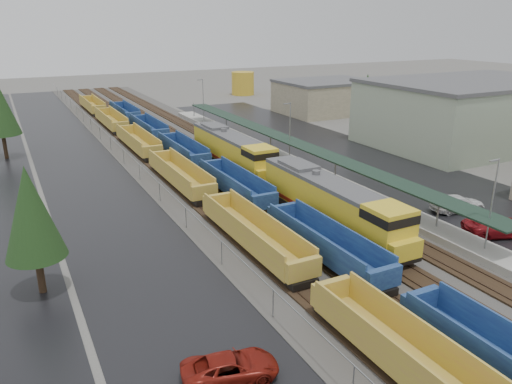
{
  "coord_description": "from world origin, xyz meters",
  "views": [
    {
      "loc": [
        -22.72,
        -3.48,
        17.58
      ],
      "look_at": [
        -2.01,
        36.97,
        2.0
      ],
      "focal_mm": 35.0,
      "sensor_mm": 36.0,
      "label": 1
    }
  ],
  "objects_px": {
    "parked_car_east_b": "(498,227)",
    "parked_car_east_c": "(458,204)",
    "locomotive_trail": "(233,151)",
    "well_string_yellow": "(180,176)",
    "well_string_blue": "(235,186)",
    "parked_car_west_c": "(230,368)",
    "storage_tank": "(243,83)",
    "locomotive_lead": "(333,203)"
  },
  "relations": [
    {
      "from": "storage_tank",
      "to": "parked_car_east_c",
      "type": "xyz_separation_m",
      "value": [
        -16.85,
        -83.26,
        -2.04
      ]
    },
    {
      "from": "well_string_blue",
      "to": "parked_car_east_b",
      "type": "bearing_deg",
      "value": -50.66
    },
    {
      "from": "well_string_yellow",
      "to": "storage_tank",
      "type": "height_order",
      "value": "storage_tank"
    },
    {
      "from": "locomotive_trail",
      "to": "well_string_blue",
      "type": "relative_size",
      "value": 0.18
    },
    {
      "from": "well_string_blue",
      "to": "locomotive_trail",
      "type": "bearing_deg",
      "value": 66.44
    },
    {
      "from": "well_string_yellow",
      "to": "well_string_blue",
      "type": "height_order",
      "value": "well_string_blue"
    },
    {
      "from": "parked_car_east_c",
      "to": "well_string_blue",
      "type": "bearing_deg",
      "value": 64.26
    },
    {
      "from": "well_string_blue",
      "to": "parked_car_west_c",
      "type": "height_order",
      "value": "well_string_blue"
    },
    {
      "from": "well_string_yellow",
      "to": "storage_tank",
      "type": "distance_m",
      "value": 74.15
    },
    {
      "from": "well_string_yellow",
      "to": "parked_car_west_c",
      "type": "relative_size",
      "value": 24.81
    },
    {
      "from": "well_string_blue",
      "to": "parked_car_west_c",
      "type": "relative_size",
      "value": 22.45
    },
    {
      "from": "locomotive_trail",
      "to": "parked_car_east_c",
      "type": "bearing_deg",
      "value": -59.52
    },
    {
      "from": "well_string_blue",
      "to": "parked_car_east_b",
      "type": "distance_m",
      "value": 25.25
    },
    {
      "from": "well_string_yellow",
      "to": "storage_tank",
      "type": "xyz_separation_m",
      "value": [
        38.35,
        63.44,
        1.61
      ]
    },
    {
      "from": "locomotive_trail",
      "to": "parked_car_west_c",
      "type": "xyz_separation_m",
      "value": [
        -16.19,
        -34.94,
        -1.74
      ]
    },
    {
      "from": "locomotive_lead",
      "to": "locomotive_trail",
      "type": "relative_size",
      "value": 1.0
    },
    {
      "from": "locomotive_trail",
      "to": "well_string_yellow",
      "type": "distance_m",
      "value": 8.68
    },
    {
      "from": "well_string_blue",
      "to": "storage_tank",
      "type": "relative_size",
      "value": 20.13
    },
    {
      "from": "storage_tank",
      "to": "parked_car_east_c",
      "type": "height_order",
      "value": "storage_tank"
    },
    {
      "from": "locomotive_lead",
      "to": "well_string_blue",
      "type": "bearing_deg",
      "value": 108.69
    },
    {
      "from": "well_string_yellow",
      "to": "locomotive_trail",
      "type": "bearing_deg",
      "value": 21.32
    },
    {
      "from": "locomotive_trail",
      "to": "locomotive_lead",
      "type": "bearing_deg",
      "value": -90.0
    },
    {
      "from": "locomotive_lead",
      "to": "parked_car_west_c",
      "type": "bearing_deg",
      "value": -139.27
    },
    {
      "from": "locomotive_trail",
      "to": "well_string_yellow",
      "type": "relative_size",
      "value": 0.16
    },
    {
      "from": "parked_car_east_b",
      "to": "parked_car_west_c",
      "type": "bearing_deg",
      "value": 123.12
    },
    {
      "from": "parked_car_west_c",
      "to": "parked_car_east_c",
      "type": "relative_size",
      "value": 0.94
    },
    {
      "from": "storage_tank",
      "to": "parked_car_east_b",
      "type": "distance_m",
      "value": 90.91
    },
    {
      "from": "well_string_blue",
      "to": "parked_car_east_c",
      "type": "bearing_deg",
      "value": -38.18
    },
    {
      "from": "storage_tank",
      "to": "parked_car_east_b",
      "type": "bearing_deg",
      "value": -101.65
    },
    {
      "from": "locomotive_lead",
      "to": "well_string_blue",
      "type": "xyz_separation_m",
      "value": [
        -4.0,
        11.83,
        -1.23
      ]
    },
    {
      "from": "parked_car_west_c",
      "to": "well_string_blue",
      "type": "bearing_deg",
      "value": -14.6
    },
    {
      "from": "well_string_yellow",
      "to": "storage_tank",
      "type": "bearing_deg",
      "value": 58.85
    },
    {
      "from": "well_string_blue",
      "to": "well_string_yellow",
      "type": "bearing_deg",
      "value": 123.46
    },
    {
      "from": "locomotive_lead",
      "to": "parked_car_west_c",
      "type": "xyz_separation_m",
      "value": [
        -16.19,
        -13.94,
        -1.74
      ]
    },
    {
      "from": "parked_car_west_c",
      "to": "parked_car_east_b",
      "type": "height_order",
      "value": "parked_car_east_b"
    },
    {
      "from": "locomotive_lead",
      "to": "storage_tank",
      "type": "height_order",
      "value": "storage_tank"
    },
    {
      "from": "well_string_blue",
      "to": "parked_car_east_b",
      "type": "xyz_separation_m",
      "value": [
        16.0,
        -19.52,
        -0.39
      ]
    },
    {
      "from": "locomotive_lead",
      "to": "locomotive_trail",
      "type": "distance_m",
      "value": 21.0
    },
    {
      "from": "parked_car_east_b",
      "to": "parked_car_east_c",
      "type": "xyz_separation_m",
      "value": [
        1.5,
        5.76,
        -0.03
      ]
    },
    {
      "from": "well_string_yellow",
      "to": "well_string_blue",
      "type": "relative_size",
      "value": 1.11
    },
    {
      "from": "locomotive_trail",
      "to": "storage_tank",
      "type": "bearing_deg",
      "value": 63.29
    },
    {
      "from": "storage_tank",
      "to": "parked_car_west_c",
      "type": "height_order",
      "value": "storage_tank"
    }
  ]
}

